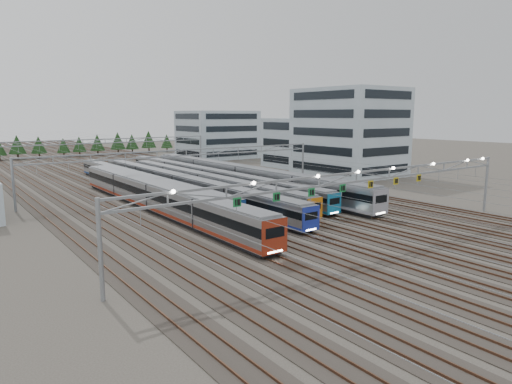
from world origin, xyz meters
TOP-DOWN VIEW (x-y plane):
  - ground at (0.00, 0.00)m, footprint 400.00×400.00m
  - track_bed at (0.00, 100.00)m, footprint 54.00×260.00m
  - train_a at (-11.25, 27.88)m, footprint 3.14×55.76m
  - train_b at (-6.75, 45.01)m, footprint 2.58×63.51m
  - train_c at (-2.25, 38.59)m, footprint 2.68×68.03m
  - train_d at (2.25, 37.74)m, footprint 2.63×58.12m
  - train_e at (6.75, 44.05)m, footprint 2.63×68.85m
  - train_f at (11.25, 38.79)m, footprint 3.18×66.84m
  - gantry_near at (-0.05, -0.12)m, footprint 56.36×0.61m
  - gantry_mid at (0.00, 40.00)m, footprint 56.36×0.36m
  - gantry_far at (0.00, 85.00)m, footprint 56.36×0.36m
  - depot_bldg_south at (42.92, 40.72)m, footprint 18.00×22.00m
  - depot_bldg_mid at (44.08, 59.48)m, footprint 14.00×16.00m
  - depot_bldg_north at (39.88, 95.06)m, footprint 22.00×18.00m
  - treeline at (2.25, 127.76)m, footprint 100.10×5.60m

SIDE VIEW (x-z plane):
  - ground at x=0.00m, z-range 0.00..0.00m
  - track_bed at x=0.00m, z-range -1.22..4.20m
  - train_b at x=-6.75m, z-range 0.25..3.61m
  - train_d at x=2.25m, z-range 0.25..3.66m
  - train_e at x=6.75m, z-range 0.25..3.67m
  - train_c at x=-2.25m, z-range 0.25..3.74m
  - train_a at x=-11.25m, z-range 0.25..4.34m
  - train_f at x=11.25m, z-range 0.25..4.40m
  - treeline at x=2.25m, z-range 0.72..7.74m
  - gantry_mid at x=0.00m, z-range 2.39..10.39m
  - gantry_far at x=0.00m, z-range 2.39..10.39m
  - depot_bldg_mid at x=44.08m, z-range 0.00..13.07m
  - gantry_near at x=-0.05m, z-range 3.05..11.13m
  - depot_bldg_north at x=39.88m, z-range 0.00..15.23m
  - depot_bldg_south at x=42.92m, z-range 0.00..20.02m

